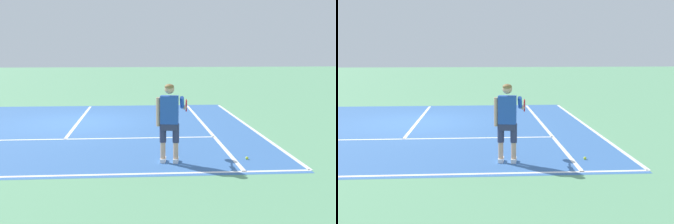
% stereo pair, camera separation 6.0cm
% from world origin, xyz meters
% --- Properties ---
extents(ground_plane, '(80.00, 80.00, 0.00)m').
position_xyz_m(ground_plane, '(0.00, 0.00, 0.00)').
color(ground_plane, '#609E70').
extents(court_inner_surface, '(10.98, 10.14, 0.00)m').
position_xyz_m(court_inner_surface, '(0.00, -1.08, 0.00)').
color(court_inner_surface, '#3866A8').
rests_on(court_inner_surface, ground).
extents(line_baseline, '(10.98, 0.10, 0.01)m').
position_xyz_m(line_baseline, '(0.00, -5.95, 0.00)').
color(line_baseline, white).
rests_on(line_baseline, ground).
extents(line_service, '(8.23, 0.10, 0.01)m').
position_xyz_m(line_service, '(0.00, -2.61, 0.00)').
color(line_service, white).
rests_on(line_service, ground).
extents(line_centre_service, '(0.10, 6.40, 0.01)m').
position_xyz_m(line_centre_service, '(0.00, 0.59, 0.00)').
color(line_centre_service, white).
rests_on(line_centre_service, ground).
extents(line_singles_right, '(0.10, 9.74, 0.01)m').
position_xyz_m(line_singles_right, '(4.12, -1.08, 0.00)').
color(line_singles_right, white).
rests_on(line_singles_right, ground).
extents(line_doubles_right, '(0.10, 9.74, 0.01)m').
position_xyz_m(line_doubles_right, '(5.49, -1.08, 0.00)').
color(line_doubles_right, white).
rests_on(line_doubles_right, ground).
extents(tennis_player, '(0.77, 1.08, 1.71)m').
position_xyz_m(tennis_player, '(2.67, -5.12, 0.99)').
color(tennis_player, white).
rests_on(tennis_player, ground).
extents(tennis_ball_near_feet, '(0.07, 0.07, 0.07)m').
position_xyz_m(tennis_ball_near_feet, '(4.41, -5.03, 0.03)').
color(tennis_ball_near_feet, '#CCE02D').
rests_on(tennis_ball_near_feet, ground).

